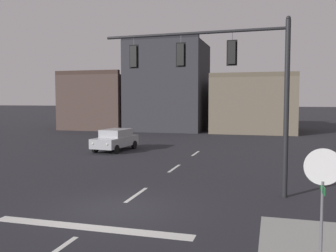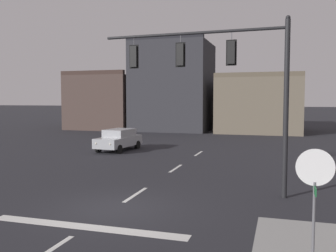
{
  "view_description": "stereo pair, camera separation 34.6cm",
  "coord_description": "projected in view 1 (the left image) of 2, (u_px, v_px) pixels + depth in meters",
  "views": [
    {
      "loc": [
        5.2,
        -11.88,
        3.82
      ],
      "look_at": [
        0.74,
        4.06,
        2.65
      ],
      "focal_mm": 39.91,
      "sensor_mm": 36.0,
      "label": 1
    },
    {
      "loc": [
        5.53,
        -11.78,
        3.82
      ],
      "look_at": [
        0.74,
        4.06,
        2.65
      ],
      "focal_mm": 39.91,
      "sensor_mm": 36.0,
      "label": 2
    }
  ],
  "objects": [
    {
      "name": "stop_sign",
      "position": [
        323.0,
        182.0,
        7.64
      ],
      "size": [
        0.76,
        0.64,
        2.83
      ],
      "color": "#56565B",
      "rests_on": "ground"
    },
    {
      "name": "signal_mast_near_side",
      "position": [
        223.0,
        72.0,
        15.07
      ],
      "size": [
        7.74,
        0.62,
        7.0
      ],
      "color": "black",
      "rests_on": "ground"
    },
    {
      "name": "ground_plane",
      "position": [
        117.0,
        209.0,
        13.07
      ],
      "size": [
        400.0,
        400.0,
        0.0
      ],
      "primitive_type": "plane",
      "color": "#232328"
    },
    {
      "name": "building_row",
      "position": [
        174.0,
        98.0,
        47.78
      ],
      "size": [
        28.65,
        12.49,
        11.23
      ],
      "color": "#473833",
      "rests_on": "ground"
    },
    {
      "name": "car_lot_nearside",
      "position": [
        116.0,
        139.0,
        27.89
      ],
      "size": [
        2.22,
        4.57,
        1.61
      ],
      "color": "#9EA0A5",
      "rests_on": "ground"
    },
    {
      "name": "stop_bar_paint",
      "position": [
        90.0,
        227.0,
        11.15
      ],
      "size": [
        6.4,
        0.5,
        0.01
      ],
      "primitive_type": "cube",
      "color": "silver",
      "rests_on": "ground"
    },
    {
      "name": "lane_centreline",
      "position": [
        137.0,
        195.0,
        14.99
      ],
      "size": [
        0.16,
        26.4,
        0.01
      ],
      "color": "silver",
      "rests_on": "ground"
    }
  ]
}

